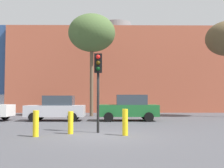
% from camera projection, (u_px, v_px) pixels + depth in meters
% --- Properties ---
extents(ground_plane, '(200.00, 200.00, 0.00)m').
position_uv_depth(ground_plane, '(102.00, 136.00, 11.57)').
color(ground_plane, '#47474C').
extents(building_backdrop, '(44.01, 13.03, 11.89)m').
position_uv_depth(building_backdrop, '(117.00, 73.00, 36.93)').
color(building_backdrop, '#B2563D').
rests_on(building_backdrop, ground_plane).
extents(parked_car_1, '(4.13, 2.02, 1.79)m').
position_uv_depth(parked_car_1, '(56.00, 108.00, 19.33)').
color(parked_car_1, silver).
rests_on(parked_car_1, ground_plane).
extents(parked_car_2, '(4.26, 2.09, 1.85)m').
position_uv_depth(parked_car_2, '(129.00, 108.00, 19.39)').
color(parked_car_2, '#1E662D').
rests_on(parked_car_2, ground_plane).
extents(traffic_light_island, '(0.36, 0.36, 3.69)m').
position_uv_depth(traffic_light_island, '(98.00, 74.00, 12.69)').
color(traffic_light_island, black).
rests_on(traffic_light_island, ground_plane).
extents(bare_tree_0, '(4.27, 4.27, 9.27)m').
position_uv_depth(bare_tree_0, '(92.00, 33.00, 24.74)').
color(bare_tree_0, brown).
rests_on(bare_tree_0, ground_plane).
extents(bollard_yellow_0, '(0.24, 0.24, 1.01)m').
position_uv_depth(bollard_yellow_0, '(71.00, 123.00, 12.14)').
color(bollard_yellow_0, yellow).
rests_on(bollard_yellow_0, ground_plane).
extents(bollard_yellow_1, '(0.24, 0.24, 1.09)m').
position_uv_depth(bollard_yellow_1, '(36.00, 124.00, 11.25)').
color(bollard_yellow_1, yellow).
rests_on(bollard_yellow_1, ground_plane).
extents(bollard_yellow_2, '(0.24, 0.24, 1.13)m').
position_uv_depth(bollard_yellow_2, '(125.00, 122.00, 11.64)').
color(bollard_yellow_2, yellow).
rests_on(bollard_yellow_2, ground_plane).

